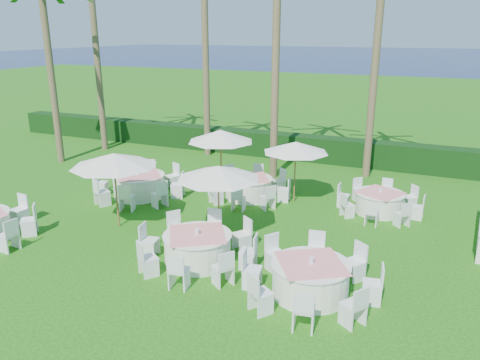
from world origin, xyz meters
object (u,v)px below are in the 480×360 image
(umbrella_a, at_px, (114,160))
(banquet_table_d, at_px, (139,185))
(banquet_table_c, at_px, (310,278))
(umbrella_b, at_px, (218,172))
(umbrella_c, at_px, (221,136))
(umbrella_d, at_px, (296,147))
(banquet_table_b, at_px, (198,247))
(banquet_table_f, at_px, (379,202))
(banquet_table_e, at_px, (249,187))

(umbrella_a, bearing_deg, banquet_table_d, 111.71)
(banquet_table_c, relative_size, umbrella_b, 1.31)
(umbrella_c, xyz_separation_m, umbrella_d, (2.78, 0.47, -0.27))
(banquet_table_b, distance_m, umbrella_a, 4.14)
(banquet_table_c, xyz_separation_m, banquet_table_f, (0.82, 6.17, -0.05))
(banquet_table_e, height_order, umbrella_a, umbrella_a)
(umbrella_a, distance_m, umbrella_d, 6.43)
(umbrella_b, bearing_deg, banquet_table_d, 153.99)
(banquet_table_c, distance_m, umbrella_a, 7.23)
(banquet_table_d, height_order, banquet_table_e, banquet_table_d)
(banquet_table_b, relative_size, umbrella_c, 1.28)
(banquet_table_c, height_order, umbrella_b, umbrella_b)
(banquet_table_f, xyz_separation_m, umbrella_d, (-3.08, -0.09, 1.69))
(banquet_table_b, relative_size, banquet_table_c, 0.99)
(umbrella_b, distance_m, umbrella_d, 4.16)
(banquet_table_e, bearing_deg, umbrella_a, -124.06)
(banquet_table_f, height_order, umbrella_a, umbrella_a)
(umbrella_d, bearing_deg, banquet_table_b, -100.30)
(banquet_table_f, xyz_separation_m, umbrella_a, (-7.64, -4.61, 1.86))
(banquet_table_d, xyz_separation_m, umbrella_b, (4.46, -2.18, 1.64))
(umbrella_c, distance_m, umbrella_d, 2.84)
(banquet_table_b, bearing_deg, banquet_table_f, 54.48)
(banquet_table_c, distance_m, umbrella_c, 7.79)
(umbrella_b, relative_size, umbrella_c, 0.99)
(umbrella_d, bearing_deg, umbrella_c, -170.40)
(banquet_table_b, bearing_deg, umbrella_b, 95.29)
(banquet_table_b, bearing_deg, umbrella_c, 108.61)
(banquet_table_b, bearing_deg, banquet_table_c, -7.21)
(banquet_table_d, bearing_deg, umbrella_c, 25.14)
(banquet_table_e, xyz_separation_m, banquet_table_f, (4.79, 0.39, -0.03))
(banquet_table_e, bearing_deg, banquet_table_d, -158.96)
(banquet_table_c, relative_size, umbrella_a, 1.23)
(banquet_table_d, bearing_deg, banquet_table_f, 12.28)
(banquet_table_c, distance_m, banquet_table_e, 7.02)
(banquet_table_f, bearing_deg, banquet_table_b, -125.52)
(banquet_table_e, bearing_deg, banquet_table_f, 4.62)
(banquet_table_d, bearing_deg, banquet_table_b, -39.90)
(banquet_table_d, height_order, umbrella_b, umbrella_b)
(umbrella_b, xyz_separation_m, umbrella_c, (-1.60, 3.52, 0.26))
(banquet_table_d, bearing_deg, banquet_table_e, 21.04)
(banquet_table_d, xyz_separation_m, umbrella_d, (5.64, 1.81, 1.62))
(banquet_table_e, distance_m, umbrella_c, 2.22)
(banquet_table_b, xyz_separation_m, banquet_table_f, (4.11, 5.76, -0.05))
(banquet_table_b, relative_size, umbrella_d, 1.38)
(banquet_table_e, height_order, umbrella_b, umbrella_b)
(banquet_table_b, distance_m, banquet_table_e, 5.41)
(banquet_table_b, relative_size, umbrella_b, 1.30)
(umbrella_a, bearing_deg, umbrella_b, 8.95)
(banquet_table_d, bearing_deg, umbrella_a, -68.29)
(banquet_table_d, height_order, umbrella_d, umbrella_d)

